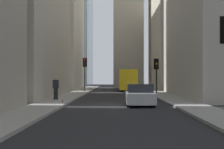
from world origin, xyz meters
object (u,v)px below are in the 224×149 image
at_px(traffic_light_far_junction, 156,68).
at_px(pedestrian, 56,87).
at_px(delivery_truck, 128,80).
at_px(traffic_light_midblock, 85,67).
at_px(sedan_silver, 140,95).
at_px(discarded_bottle, 62,102).

bearing_deg(traffic_light_far_junction, pedestrian, 137.61).
distance_m(delivery_truck, traffic_light_midblock, 6.75).
bearing_deg(delivery_truck, traffic_light_midblock, 124.43).
xyz_separation_m(sedan_silver, discarded_bottle, (0.18, 5.08, -0.42)).
relative_size(traffic_light_midblock, traffic_light_far_junction, 1.12).
relative_size(traffic_light_far_junction, discarded_bottle, 13.53).
relative_size(sedan_silver, pedestrian, 2.42).
bearing_deg(pedestrian, traffic_light_midblock, -2.80).
bearing_deg(discarded_bottle, traffic_light_far_junction, -29.89).
xyz_separation_m(traffic_light_midblock, discarded_bottle, (-19.86, -0.31, -2.89)).
bearing_deg(sedan_silver, pedestrian, 57.34).
relative_size(traffic_light_midblock, discarded_bottle, 15.12).
xyz_separation_m(sedan_silver, traffic_light_midblock, (20.04, 5.39, 2.48)).
bearing_deg(delivery_truck, traffic_light_far_junction, -165.35).
relative_size(pedestrian, discarded_bottle, 6.57).
bearing_deg(discarded_bottle, traffic_light_midblock, 0.89).
bearing_deg(sedan_silver, delivery_truck, -0.00).
distance_m(delivery_truck, discarded_bottle, 24.13).
xyz_separation_m(traffic_light_midblock, traffic_light_far_junction, (-6.41, -8.04, -0.32)).
bearing_deg(pedestrian, discarded_bottle, -163.84).
bearing_deg(sedan_silver, traffic_light_far_junction, -10.98).
xyz_separation_m(pedestrian, discarded_bottle, (-3.78, -1.10, -0.86)).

